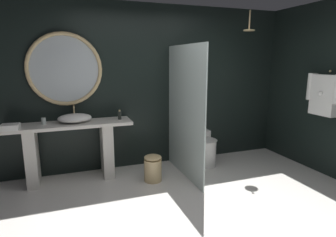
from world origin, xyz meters
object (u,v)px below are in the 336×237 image
object	(u,v)px
soap_dispenser	(120,115)
waste_bin	(153,168)
vessel_sink	(75,118)
tumbler_cup	(44,121)
round_wall_mirror	(65,69)
rain_shower_head	(249,28)
toilet	(203,149)
hanging_bathrobe	(324,93)
folded_hand_towel	(10,127)

from	to	relation	value
soap_dispenser	waste_bin	bearing A→B (deg)	-50.70
vessel_sink	tumbler_cup	xyz separation A→B (m)	(-0.41, 0.01, -0.02)
soap_dispenser	round_wall_mirror	bearing A→B (deg)	163.64
soap_dispenser	waste_bin	xyz separation A→B (m)	(0.38, -0.46, -0.72)
tumbler_cup	round_wall_mirror	world-z (taller)	round_wall_mirror
rain_shower_head	toilet	world-z (taller)	rain_shower_head
rain_shower_head	waste_bin	size ratio (longest dim) A/B	0.80
hanging_bathrobe	waste_bin	size ratio (longest dim) A/B	1.69
soap_dispenser	folded_hand_towel	bearing A→B (deg)	-174.17
soap_dispenser	hanging_bathrobe	size ratio (longest dim) A/B	0.22
toilet	waste_bin	bearing A→B (deg)	-160.01
hanging_bathrobe	toilet	distance (m)	2.02
vessel_sink	folded_hand_towel	size ratio (longest dim) A/B	2.19
vessel_sink	waste_bin	xyz separation A→B (m)	(1.02, -0.48, -0.72)
soap_dispenser	folded_hand_towel	size ratio (longest dim) A/B	0.68
tumbler_cup	toilet	distance (m)	2.51
rain_shower_head	folded_hand_towel	xyz separation A→B (m)	(-3.52, 0.06, -1.34)
vessel_sink	waste_bin	bearing A→B (deg)	-25.31
vessel_sink	tumbler_cup	bearing A→B (deg)	178.17
vessel_sink	folded_hand_towel	bearing A→B (deg)	-167.96
tumbler_cup	soap_dispenser	bearing A→B (deg)	-1.99
vessel_sink	soap_dispenser	bearing A→B (deg)	-2.09
toilet	waste_bin	world-z (taller)	toilet
hanging_bathrobe	vessel_sink	bearing A→B (deg)	162.90
vessel_sink	rain_shower_head	xyz separation A→B (m)	(2.71, -0.24, 1.31)
tumbler_cup	toilet	world-z (taller)	tumbler_cup
tumbler_cup	rain_shower_head	world-z (taller)	rain_shower_head
tumbler_cup	vessel_sink	bearing A→B (deg)	-1.83
rain_shower_head	soap_dispenser	bearing A→B (deg)	174.16
round_wall_mirror	vessel_sink	bearing A→B (deg)	-66.00
tumbler_cup	waste_bin	distance (m)	1.67
soap_dispenser	waste_bin	world-z (taller)	soap_dispenser
vessel_sink	folded_hand_towel	world-z (taller)	vessel_sink
tumbler_cup	rain_shower_head	bearing A→B (deg)	-4.54
rain_shower_head	folded_hand_towel	world-z (taller)	rain_shower_head
rain_shower_head	toilet	size ratio (longest dim) A/B	0.55
hanging_bathrobe	folded_hand_towel	world-z (taller)	hanging_bathrobe
tumbler_cup	round_wall_mirror	size ratio (longest dim) A/B	0.09
folded_hand_towel	rain_shower_head	bearing A→B (deg)	-1.04
vessel_sink	hanging_bathrobe	world-z (taller)	hanging_bathrobe
vessel_sink	round_wall_mirror	size ratio (longest dim) A/B	0.45
vessel_sink	toilet	xyz separation A→B (m)	(2.02, -0.12, -0.65)
soap_dispenser	rain_shower_head	distance (m)	2.46
toilet	folded_hand_towel	world-z (taller)	folded_hand_towel
round_wall_mirror	rain_shower_head	distance (m)	2.90
hanging_bathrobe	rain_shower_head	bearing A→B (deg)	132.79
vessel_sink	rain_shower_head	world-z (taller)	rain_shower_head
tumbler_cup	folded_hand_towel	distance (m)	0.43
rain_shower_head	round_wall_mirror	bearing A→B (deg)	171.35
toilet	waste_bin	distance (m)	1.06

